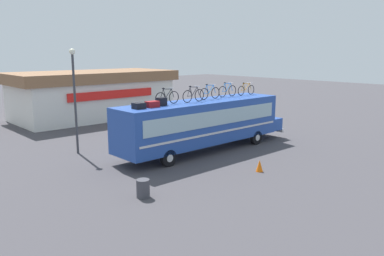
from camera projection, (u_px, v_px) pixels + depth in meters
name	position (u px, v px, depth m)	size (l,w,h in m)	color
ground_plane	(201.00, 151.00, 24.05)	(120.00, 120.00, 0.00)	#423F44
bus	(204.00, 122.00, 23.82)	(12.77, 2.66, 3.14)	#23479E
luggage_bag_1	(139.00, 106.00, 20.16)	(0.59, 0.53, 0.31)	black
luggage_bag_2	(152.00, 104.00, 20.70)	(0.70, 0.46, 0.32)	maroon
luggage_bag_3	(162.00, 102.00, 21.29)	(0.50, 0.36, 0.45)	black
rooftop_bicycle_1	(167.00, 97.00, 21.84)	(1.70, 0.44, 0.95)	black
rooftop_bicycle_2	(193.00, 95.00, 22.80)	(1.69, 0.44, 0.98)	black
rooftop_bicycle_3	(210.00, 93.00, 24.20)	(1.73, 0.44, 0.96)	black
rooftop_bicycle_4	(227.00, 91.00, 25.53)	(1.69, 0.44, 0.97)	black
rooftop_bicycle_5	(246.00, 90.00, 26.55)	(1.72, 0.44, 0.87)	black
roadside_building	(93.00, 94.00, 36.04)	(14.81, 7.34, 4.29)	silver
trash_bin	(143.00, 188.00, 16.33)	(0.57, 0.57, 0.78)	#3F3F47
traffic_cone	(260.00, 166.00, 19.87)	(0.37, 0.37, 0.62)	orange
street_lamp	(74.00, 91.00, 22.79)	(0.35, 0.35, 6.25)	#38383D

